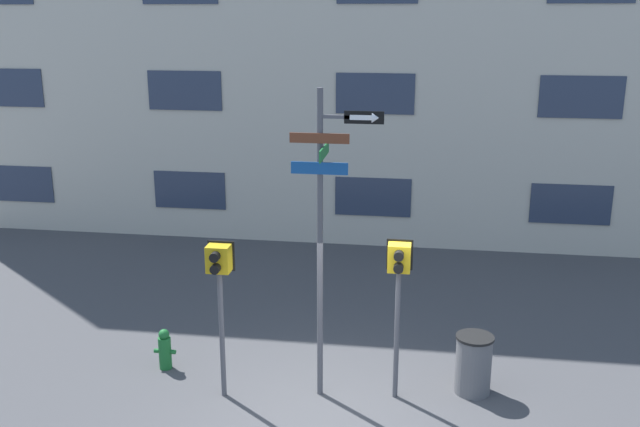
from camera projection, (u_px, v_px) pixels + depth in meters
ground_plane at (326, 422)px, 10.41m from camera, size 60.00×60.00×0.00m
street_sign_pole at (324, 221)px, 10.41m from camera, size 1.33×0.85×4.77m
pedestrian_signal_left at (219, 276)px, 10.60m from camera, size 0.41×0.40×2.49m
pedestrian_signal_right at (399, 276)px, 10.56m from camera, size 0.39×0.40×2.53m
fire_hydrant at (165, 349)px, 11.90m from camera, size 0.37×0.21×0.71m
trash_bin at (473, 364)px, 11.12m from camera, size 0.59×0.59×0.96m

